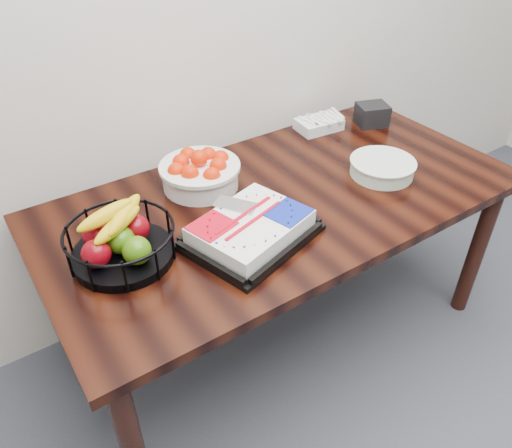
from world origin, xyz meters
TOP-DOWN VIEW (x-y plane):
  - table at (0.00, 2.00)m, footprint 1.80×0.90m
  - cake_tray at (-0.25, 1.85)m, footprint 0.48×0.42m
  - tangerine_bowl at (-0.23, 2.23)m, footprint 0.31×0.31m
  - fruit_basket at (-0.63, 1.99)m, footprint 0.34×0.34m
  - plate_stack at (0.41, 1.90)m, footprint 0.26×0.26m
  - fork_bag at (0.46, 2.35)m, footprint 0.21×0.15m
  - napkin_box at (0.70, 2.25)m, footprint 0.17×0.16m

SIDE VIEW (x-z plane):
  - table at x=0.00m, z-range 0.29..1.04m
  - fork_bag at x=0.46m, z-range 0.75..0.81m
  - plate_stack at x=0.41m, z-range 0.75..0.81m
  - cake_tray at x=-0.25m, z-range 0.75..0.83m
  - napkin_box at x=0.70m, z-range 0.75..0.85m
  - fruit_basket at x=-0.63m, z-range 0.73..0.91m
  - tangerine_bowl at x=-0.23m, z-range 0.74..0.93m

